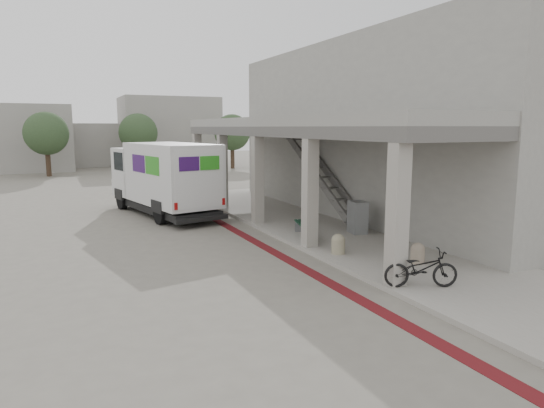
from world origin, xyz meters
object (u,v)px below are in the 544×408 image
fedex_truck (163,177)px  utility_cabinet (358,217)px  bench (305,228)px  bicycle_black (421,268)px

fedex_truck → utility_cabinet: bearing=-65.2°
bench → bicycle_black: (-0.10, -5.57, 0.14)m
utility_cabinet → bicycle_black: bearing=-101.9°
fedex_truck → bench: 7.41m
fedex_truck → bicycle_black: 12.58m
fedex_truck → bench: size_ratio=4.15×
fedex_truck → bench: (3.20, -6.58, -1.19)m
fedex_truck → utility_cabinet: size_ratio=6.78×
bench → bicycle_black: size_ratio=1.08×
utility_cabinet → bicycle_black: utility_cabinet is taller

